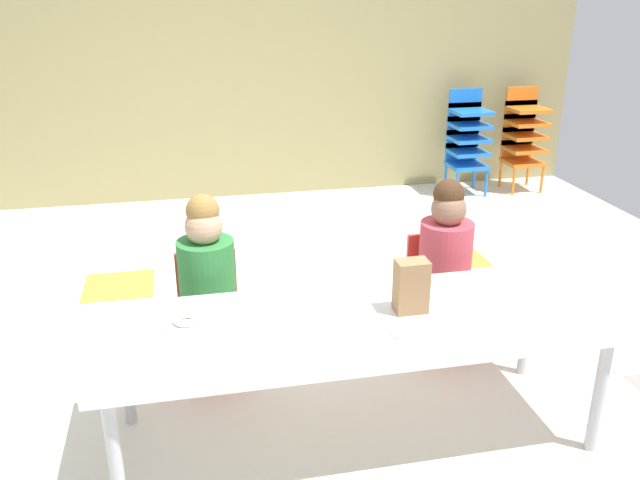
% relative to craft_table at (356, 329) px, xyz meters
% --- Properties ---
extents(ground_plane, '(6.29, 5.38, 0.02)m').
position_rel_craft_table_xyz_m(ground_plane, '(-0.18, 0.84, -0.52)').
color(ground_plane, silver).
extents(back_wall, '(6.29, 0.10, 2.68)m').
position_rel_craft_table_xyz_m(back_wall, '(-0.18, 3.53, 0.83)').
color(back_wall, tan).
rests_on(back_wall, ground_plane).
extents(craft_table, '(2.02, 0.70, 0.55)m').
position_rel_craft_table_xyz_m(craft_table, '(0.00, 0.00, 0.00)').
color(craft_table, white).
rests_on(craft_table, ground_plane).
extents(seated_child_near_camera, '(0.32, 0.32, 0.92)m').
position_rel_craft_table_xyz_m(seated_child_near_camera, '(-0.56, 0.58, 0.05)').
color(seated_child_near_camera, red).
rests_on(seated_child_near_camera, ground_plane).
extents(seated_child_middle_seat, '(0.32, 0.31, 0.92)m').
position_rel_craft_table_xyz_m(seated_child_middle_seat, '(0.61, 0.58, 0.05)').
color(seated_child_middle_seat, red).
rests_on(seated_child_middle_seat, ground_plane).
extents(kid_chair_blue_stack, '(0.32, 0.30, 0.92)m').
position_rel_craft_table_xyz_m(kid_chair_blue_stack, '(1.86, 3.17, 0.01)').
color(kid_chair_blue_stack, blue).
rests_on(kid_chair_blue_stack, ground_plane).
extents(kid_chair_orange_stack, '(0.32, 0.30, 0.92)m').
position_rel_craft_table_xyz_m(kid_chair_orange_stack, '(2.41, 3.17, 0.01)').
color(kid_chair_orange_stack, orange).
rests_on(kid_chair_orange_stack, ground_plane).
extents(paper_bag_brown, '(0.13, 0.09, 0.22)m').
position_rel_craft_table_xyz_m(paper_bag_brown, '(0.23, 0.03, 0.15)').
color(paper_bag_brown, '#9E754C').
rests_on(paper_bag_brown, craft_table).
extents(paper_plate_near_edge, '(0.18, 0.18, 0.01)m').
position_rel_craft_table_xyz_m(paper_plate_near_edge, '(-0.66, 0.10, 0.05)').
color(paper_plate_near_edge, white).
rests_on(paper_plate_near_edge, craft_table).
extents(paper_plate_center_table, '(0.18, 0.18, 0.01)m').
position_rel_craft_table_xyz_m(paper_plate_center_table, '(0.19, -0.15, 0.05)').
color(paper_plate_center_table, white).
rests_on(paper_plate_center_table, craft_table).
extents(donut_powdered_on_plate, '(0.10, 0.10, 0.03)m').
position_rel_craft_table_xyz_m(donut_powdered_on_plate, '(-0.66, 0.10, 0.06)').
color(donut_powdered_on_plate, white).
rests_on(donut_powdered_on_plate, craft_table).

